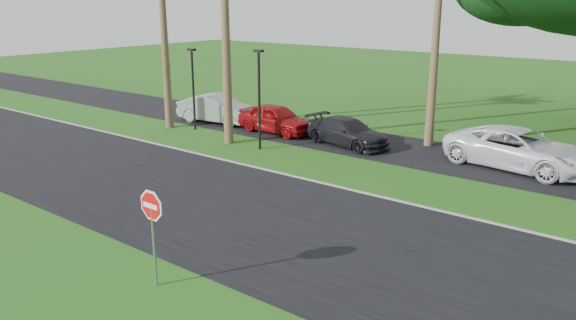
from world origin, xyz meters
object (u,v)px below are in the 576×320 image
(stop_sign_near, at_px, (152,218))
(car_silver, at_px, (218,109))
(car_minivan, at_px, (519,149))
(car_dark, at_px, (347,132))
(car_red, at_px, (276,119))

(stop_sign_near, distance_m, car_silver, 18.94)
(car_silver, height_order, car_minivan, car_minivan)
(car_silver, distance_m, car_minivan, 16.29)
(stop_sign_near, distance_m, car_dark, 15.14)
(car_red, height_order, car_dark, car_red)
(car_red, distance_m, car_dark, 4.38)
(car_silver, xyz_separation_m, car_minivan, (16.24, 1.26, 0.04))
(car_silver, bearing_deg, stop_sign_near, -148.21)
(car_silver, bearing_deg, car_dark, -97.09)
(car_dark, bearing_deg, car_minivan, -71.40)
(car_red, bearing_deg, stop_sign_near, -148.99)
(car_silver, distance_m, car_dark, 8.56)
(car_red, bearing_deg, car_minivan, -82.41)
(stop_sign_near, relative_size, car_silver, 0.55)
(car_dark, distance_m, car_minivan, 7.76)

